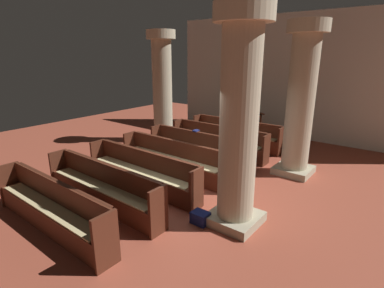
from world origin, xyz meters
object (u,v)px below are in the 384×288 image
hymn_book (196,131)px  pew_row_2 (197,148)px  pew_row_6 (51,206)px  pew_row_5 (102,185)px  kneeler_box_navy (200,218)px  pew_row_1 (218,139)px  pillar_far_side (162,86)px  pew_row_4 (141,170)px  pew_row_0 (236,132)px  pillar_aisle_side (301,99)px  lectern (256,128)px  pillar_aisle_rear (239,120)px  pew_row_3 (172,158)px

hymn_book → pew_row_2: bearing=-43.0°
pew_row_6 → hymn_book: hymn_book is taller
pew_row_5 → kneeler_box_navy: 2.16m
pew_row_1 → pillar_far_side: size_ratio=0.86×
pew_row_4 → pew_row_5: size_ratio=1.00×
pew_row_1 → pew_row_6: (0.00, -5.49, 0.00)m
pew_row_0 → pillar_aisle_side: (2.50, -1.21, 1.53)m
pew_row_0 → pew_row_6: same height
pew_row_4 → pillar_far_side: bearing=126.1°
pew_row_0 → kneeler_box_navy: bearing=-67.2°
pillar_aisle_side → pillar_far_side: same height
pew_row_0 → hymn_book: size_ratio=18.12×
pew_row_0 → hymn_book: hymn_book is taller
pew_row_2 → pew_row_4: bearing=-90.0°
pew_row_4 → pew_row_6: 2.20m
pew_row_5 → hymn_book: size_ratio=18.12×
pew_row_6 → lectern: size_ratio=3.09×
pillar_aisle_rear → kneeler_box_navy: bearing=-139.9°
pew_row_1 → lectern: size_ratio=3.09×
pew_row_1 → pew_row_2: 1.10m
hymn_book → pew_row_6: bearing=-87.5°
pew_row_2 → lectern: (0.20, 3.36, -0.03)m
pew_row_3 → lectern: bearing=87.5°
pew_row_2 → pew_row_3: (0.00, -1.10, 0.00)m
pew_row_2 → kneeler_box_navy: pew_row_2 is taller
pillar_aisle_side → pew_row_3: bearing=-140.2°
pew_row_2 → pew_row_1: bearing=90.0°
pillar_aisle_rear → lectern: pillar_aisle_rear is taller
pew_row_6 → pillar_aisle_rear: 3.70m
pillar_aisle_rear → pew_row_5: bearing=-155.4°
pew_row_0 → pillar_aisle_side: bearing=-25.7°
pew_row_6 → pew_row_3: bearing=90.0°
pew_row_2 → hymn_book: bearing=137.0°
hymn_book → pew_row_5: bearing=-86.7°
pew_row_1 → pew_row_2: same height
pew_row_3 → pew_row_4: bearing=-90.0°
pillar_aisle_side → hymn_book: bearing=-163.5°
pew_row_1 → pew_row_5: same height
pillar_far_side → pillar_aisle_rear: (4.96, -3.32, 0.00)m
pillar_aisle_rear → kneeler_box_navy: 2.00m
pew_row_2 → pew_row_6: size_ratio=1.00×
pew_row_2 → pillar_far_side: pillar_far_side is taller
pew_row_3 → pillar_aisle_side: bearing=39.8°
lectern → pew_row_0: bearing=-99.6°
pew_row_0 → pillar_aisle_rear: (2.50, -4.35, 1.53)m
pew_row_3 → kneeler_box_navy: bearing=-36.2°
pew_row_5 → pew_row_6: same height
pillar_aisle_side → kneeler_box_navy: (-0.50, -3.56, -1.89)m
pew_row_3 → pillar_far_side: pillar_far_side is taller
pew_row_1 → pew_row_6: same height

